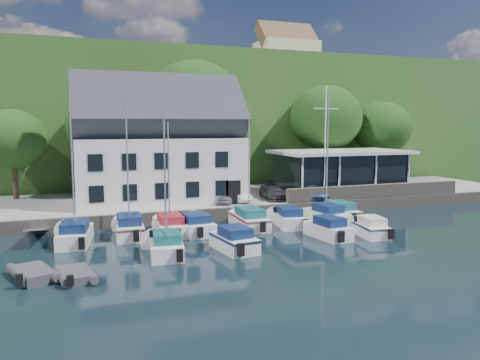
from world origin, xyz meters
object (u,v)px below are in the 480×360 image
(car_blue, at_px, (311,191))
(flagpole, at_px, (325,143))
(boat_r1_2, at_px, (169,173))
(boat_r1_1, at_px, (127,167))
(boat_r2_3, at_px, (328,227))
(dinghy_1, at_px, (75,273))
(boat_r1_5, at_px, (288,216))
(boat_r1_7, at_px, (338,211))
(car_dgrey, at_px, (273,192))
(harbor_building, at_px, (159,151))
(boat_r1_4, at_px, (249,165))
(club_pavilion, at_px, (340,171))
(boat_r2_1, at_px, (165,181))
(boat_r2_2, at_px, (234,238))
(dinghy_0, at_px, (33,272))
(car_silver, at_px, (222,196))
(boat_r1_0, at_px, (73,173))
(boat_r1_3, at_px, (195,223))
(boat_r1_6, at_px, (327,164))
(car_white, at_px, (240,195))
(boat_r2_4, at_px, (370,226))

(car_blue, distance_m, flagpole, 4.59)
(boat_r1_2, bearing_deg, boat_r1_1, 178.82)
(boat_r2_3, bearing_deg, dinghy_1, -174.27)
(boat_r1_5, relative_size, boat_r1_7, 1.01)
(car_dgrey, height_order, dinghy_1, car_dgrey)
(harbor_building, bearing_deg, boat_r1_4, -59.71)
(car_dgrey, height_order, boat_r1_1, boat_r1_1)
(club_pavilion, xyz_separation_m, boat_r2_1, (-20.13, -13.50, 1.34))
(car_blue, xyz_separation_m, boat_r1_2, (-14.00, -5.12, 2.70))
(boat_r2_1, bearing_deg, boat_r2_2, 2.19)
(boat_r1_2, height_order, dinghy_0, boat_r1_2)
(club_pavilion, height_order, boat_r2_1, boat_r2_1)
(car_dgrey, bearing_deg, boat_r1_1, -147.58)
(car_silver, distance_m, flagpole, 10.66)
(harbor_building, bearing_deg, boat_r1_0, -127.33)
(harbor_building, height_order, boat_r2_3, harbor_building)
(harbor_building, relative_size, boat_r2_3, 2.72)
(boat_r1_3, xyz_separation_m, dinghy_0, (-10.03, -6.83, -0.36))
(boat_r1_3, relative_size, boat_r2_3, 1.02)
(boat_r1_2, bearing_deg, boat_r1_6, -0.78)
(car_blue, bearing_deg, dinghy_1, -146.60)
(boat_r1_0, relative_size, boat_r1_6, 0.99)
(boat_r1_4, distance_m, boat_r2_3, 7.32)
(car_silver, xyz_separation_m, car_blue, (8.38, -0.48, 0.06))
(club_pavilion, bearing_deg, dinghy_1, -146.96)
(car_blue, distance_m, boat_r1_1, 17.78)
(boat_r2_1, bearing_deg, car_blue, 42.30)
(boat_r1_0, bearing_deg, boat_r1_6, 8.93)
(car_dgrey, bearing_deg, boat_r1_0, -149.71)
(car_silver, bearing_deg, boat_r2_2, -94.92)
(car_white, xyz_separation_m, car_blue, (6.71, -0.58, 0.09))
(car_silver, relative_size, boat_r1_5, 0.61)
(boat_r1_4, relative_size, boat_r2_4, 1.88)
(car_silver, xyz_separation_m, flagpole, (9.67, -0.51, 4.46))
(boat_r1_4, bearing_deg, boat_r1_5, -7.33)
(car_dgrey, xyz_separation_m, car_blue, (3.42, -0.95, 0.01))
(boat_r1_0, xyz_separation_m, boat_r1_2, (6.30, 0.68, -0.24))
(harbor_building, relative_size, boat_r1_3, 2.67)
(club_pavilion, height_order, boat_r1_5, club_pavilion)
(club_pavilion, distance_m, boat_r1_2, 20.60)
(boat_r1_0, xyz_separation_m, boat_r1_5, (15.26, 0.16, -3.84))
(car_blue, bearing_deg, boat_r2_1, -145.47)
(boat_r1_0, bearing_deg, dinghy_1, -82.13)
(boat_r2_1, bearing_deg, dinghy_0, -155.74)
(boat_r1_4, bearing_deg, boat_r1_6, -2.65)
(boat_r1_5, relative_size, boat_r2_1, 0.64)
(boat_r2_1, relative_size, boat_r2_2, 1.71)
(boat_r1_4, distance_m, boat_r1_7, 8.67)
(club_pavilion, height_order, boat_r1_2, boat_r1_2)
(club_pavilion, distance_m, car_dgrey, 8.66)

